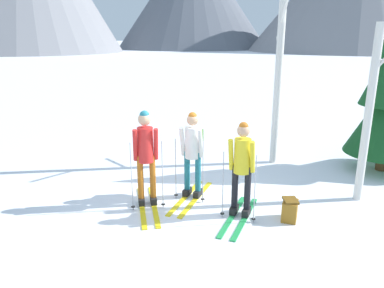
# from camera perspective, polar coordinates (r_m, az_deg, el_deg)

# --- Properties ---
(ground_plane) EXTENTS (400.00, 400.00, 0.00)m
(ground_plane) POSITION_cam_1_polar(r_m,az_deg,el_deg) (7.05, -1.31, -8.82)
(ground_plane) COLOR white
(skier_in_red) EXTENTS (0.60, 1.73, 1.76)m
(skier_in_red) POSITION_cam_1_polar(r_m,az_deg,el_deg) (6.62, -7.10, -1.62)
(skier_in_red) COLOR yellow
(skier_in_red) RESTS_ON ground
(skier_in_white) EXTENTS (0.92, 1.67, 1.66)m
(skier_in_white) POSITION_cam_1_polar(r_m,az_deg,el_deg) (6.94, 0.13, -1.00)
(skier_in_white) COLOR yellow
(skier_in_white) RESTS_ON ground
(skier_in_yellow) EXTENTS (0.91, 1.60, 1.66)m
(skier_in_yellow) POSITION_cam_1_polar(r_m,az_deg,el_deg) (6.26, 7.75, -3.11)
(skier_in_yellow) COLOR green
(skier_in_yellow) RESTS_ON ground
(birch_tree_tall) EXTENTS (0.65, 0.44, 3.22)m
(birch_tree_tall) POSITION_cam_1_polar(r_m,az_deg,el_deg) (7.34, 25.66, 4.37)
(birch_tree_tall) COLOR silver
(birch_tree_tall) RESTS_ON ground
(birch_tree_slender) EXTENTS (0.25, 1.45, 5.03)m
(birch_tree_slender) POSITION_cam_1_polar(r_m,az_deg,el_deg) (8.87, 13.32, 12.96)
(birch_tree_slender) COLOR silver
(birch_tree_slender) RESTS_ON ground
(backpack_on_snow_front) EXTENTS (0.34, 0.39, 0.38)m
(backpack_on_snow_front) POSITION_cam_1_polar(r_m,az_deg,el_deg) (6.53, 14.81, -9.75)
(backpack_on_snow_front) COLOR #99661E
(backpack_on_snow_front) RESTS_ON ground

